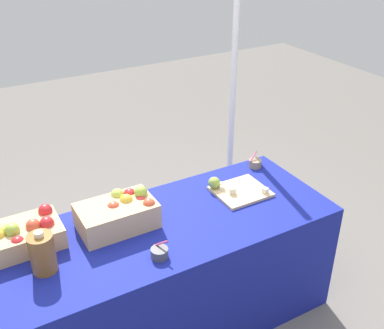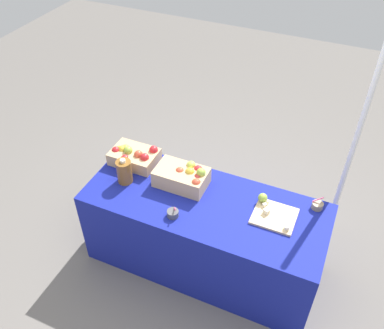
{
  "view_description": "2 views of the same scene",
  "coord_description": "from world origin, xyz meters",
  "px_view_note": "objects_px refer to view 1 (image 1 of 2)",
  "views": [
    {
      "loc": [
        -0.91,
        -1.88,
        2.27
      ],
      "look_at": [
        0.18,
        0.05,
        1.04
      ],
      "focal_mm": 43.56,
      "sensor_mm": 36.0,
      "label": 1
    },
    {
      "loc": [
        0.82,
        -2.1,
        3.06
      ],
      "look_at": [
        -0.14,
        0.07,
        1.01
      ],
      "focal_mm": 39.11,
      "sensor_mm": 36.0,
      "label": 2
    }
  ],
  "objects_px": {
    "sample_bowl_near": "(160,253)",
    "cider_jug": "(42,253)",
    "apple_crate_middle": "(119,213)",
    "apple_crate_left": "(21,235)",
    "tent_pole": "(232,105)",
    "sample_bowl_mid": "(255,163)",
    "cutting_board_front": "(236,190)"
  },
  "relations": [
    {
      "from": "apple_crate_left",
      "to": "sample_bowl_mid",
      "type": "bearing_deg",
      "value": 3.45
    },
    {
      "from": "cutting_board_front",
      "to": "tent_pole",
      "type": "relative_size",
      "value": 0.16
    },
    {
      "from": "apple_crate_middle",
      "to": "cutting_board_front",
      "type": "xyz_separation_m",
      "value": [
        0.74,
        -0.03,
        -0.06
      ]
    },
    {
      "from": "apple_crate_middle",
      "to": "cider_jug",
      "type": "bearing_deg",
      "value": -160.79
    },
    {
      "from": "cider_jug",
      "to": "apple_crate_middle",
      "type": "bearing_deg",
      "value": 19.21
    },
    {
      "from": "apple_crate_middle",
      "to": "sample_bowl_near",
      "type": "bearing_deg",
      "value": -77.9
    },
    {
      "from": "sample_bowl_mid",
      "to": "tent_pole",
      "type": "distance_m",
      "value": 0.56
    },
    {
      "from": "cutting_board_front",
      "to": "tent_pole",
      "type": "xyz_separation_m",
      "value": [
        0.43,
        0.7,
        0.23
      ]
    },
    {
      "from": "apple_crate_middle",
      "to": "sample_bowl_mid",
      "type": "height_order",
      "value": "apple_crate_middle"
    },
    {
      "from": "sample_bowl_near",
      "to": "sample_bowl_mid",
      "type": "relative_size",
      "value": 1.08
    },
    {
      "from": "apple_crate_left",
      "to": "tent_pole",
      "type": "relative_size",
      "value": 0.2
    },
    {
      "from": "apple_crate_middle",
      "to": "sample_bowl_near",
      "type": "height_order",
      "value": "apple_crate_middle"
    },
    {
      "from": "apple_crate_left",
      "to": "cider_jug",
      "type": "height_order",
      "value": "cider_jug"
    },
    {
      "from": "cutting_board_front",
      "to": "sample_bowl_mid",
      "type": "distance_m",
      "value": 0.36
    },
    {
      "from": "apple_crate_left",
      "to": "cider_jug",
      "type": "distance_m",
      "value": 0.24
    },
    {
      "from": "cutting_board_front",
      "to": "cider_jug",
      "type": "height_order",
      "value": "cider_jug"
    },
    {
      "from": "apple_crate_left",
      "to": "tent_pole",
      "type": "bearing_deg",
      "value": 19.29
    },
    {
      "from": "apple_crate_left",
      "to": "tent_pole",
      "type": "xyz_separation_m",
      "value": [
        1.68,
        0.59,
        0.18
      ]
    },
    {
      "from": "apple_crate_middle",
      "to": "cider_jug",
      "type": "distance_m",
      "value": 0.47
    },
    {
      "from": "cider_jug",
      "to": "tent_pole",
      "type": "distance_m",
      "value": 1.82
    },
    {
      "from": "apple_crate_middle",
      "to": "cider_jug",
      "type": "xyz_separation_m",
      "value": [
        -0.45,
        -0.16,
        0.02
      ]
    },
    {
      "from": "apple_crate_middle",
      "to": "tent_pole",
      "type": "bearing_deg",
      "value": 29.57
    },
    {
      "from": "apple_crate_left",
      "to": "apple_crate_middle",
      "type": "height_order",
      "value": "apple_crate_middle"
    },
    {
      "from": "sample_bowl_near",
      "to": "cider_jug",
      "type": "bearing_deg",
      "value": 160.15
    },
    {
      "from": "sample_bowl_near",
      "to": "tent_pole",
      "type": "height_order",
      "value": "tent_pole"
    },
    {
      "from": "apple_crate_left",
      "to": "sample_bowl_near",
      "type": "bearing_deg",
      "value": -36.38
    },
    {
      "from": "sample_bowl_mid",
      "to": "cider_jug",
      "type": "bearing_deg",
      "value": -167.52
    },
    {
      "from": "apple_crate_middle",
      "to": "sample_bowl_near",
      "type": "distance_m",
      "value": 0.35
    },
    {
      "from": "apple_crate_middle",
      "to": "tent_pole",
      "type": "xyz_separation_m",
      "value": [
        1.18,
        0.67,
        0.17
      ]
    },
    {
      "from": "sample_bowl_near",
      "to": "cider_jug",
      "type": "relative_size",
      "value": 0.47
    },
    {
      "from": "cutting_board_front",
      "to": "sample_bowl_mid",
      "type": "relative_size",
      "value": 3.28
    },
    {
      "from": "sample_bowl_mid",
      "to": "tent_pole",
      "type": "bearing_deg",
      "value": 74.44
    }
  ]
}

